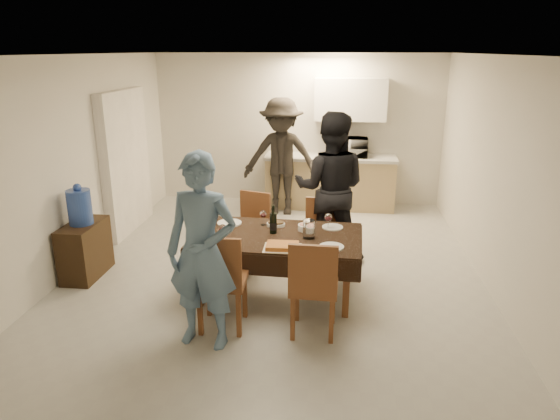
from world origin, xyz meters
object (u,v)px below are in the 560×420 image
Objects in this scene: dining_table at (277,238)px; microwave at (350,147)px; console at (85,250)px; water_pitcher at (309,229)px; wine_bottle at (273,219)px; person_kitchen at (281,157)px; water_jug at (80,207)px; savoury_tart at (282,246)px; person_near at (202,252)px; person_far at (330,189)px.

microwave is (0.84, 3.37, 0.39)m from dining_table.
console is 2.78m from water_pitcher.
water_pitcher is (0.35, -0.05, 0.13)m from dining_table.
person_kitchen reaches higher than wine_bottle.
water_pitcher is at bearing -5.24° from water_jug.
console is 3.64× the size of water_pitcher.
savoury_tart is at bearing -13.19° from water_jug.
person_kitchen is (2.08, 2.73, 0.63)m from console.
dining_table is 0.40m from savoury_tart.
person_kitchen reaches higher than dining_table.
microwave is at bearing 75.07° from wine_bottle.
console is at bearing 174.76° from water_pitcher.
savoury_tart is at bearing 53.85° from person_near.
person_near is at bearing -93.68° from person_kitchen.
microwave is at bearing 81.91° from water_pitcher.
microwave is at bearing 78.25° from dining_table.
water_jug is at bearing 166.81° from savoury_tart.
person_far is (2.92, 0.85, 0.09)m from water_jug.
person_near is at bearing -34.42° from water_jug.
water_pitcher is 0.42m from savoury_tart.
water_pitcher reaches higher than dining_table.
wine_bottle is 0.56× the size of microwave.
water_jug is 3.05m from person_far.
savoury_tart is 3.84m from microwave.
person_near is 3.98m from person_kitchen.
person_near reaches higher than dining_table.
person_far is at bearing 70.33° from person_near.
savoury_tart is (2.47, -0.58, 0.40)m from console.
savoury_tart is 0.20× the size of person_kitchen.
water_jug is at bearing 176.31° from wine_bottle.
person_kitchen is (-0.84, 1.87, -0.01)m from person_far.
microwave is 0.30× the size of person_far.
savoury_tart is at bearing 78.90° from microwave.
microwave is at bearing 44.68° from water_jug.
person_near is (-0.65, -0.67, 0.18)m from savoury_tart.
wine_bottle is at bearing 75.07° from microwave.
person_kitchen reaches higher than savoury_tart.
dining_table is at bearing -45.00° from wine_bottle.
microwave is at bearing 78.90° from savoury_tart.
microwave is at bearing 21.70° from person_kitchen.
person_far reaches higher than savoury_tart.
dining_table is at bearing -84.26° from person_kitchen.
water_jug reaches higher than savoury_tart.
water_jug is at bearing 153.56° from person_near.
water_pitcher is 0.52× the size of savoury_tart.
wine_bottle is 0.17× the size of person_kitchen.
console is 2.39m from wine_bottle.
person_kitchen reaches higher than console.
savoury_tart is 0.21× the size of person_near.
dining_table is 3.24× the size of microwave.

